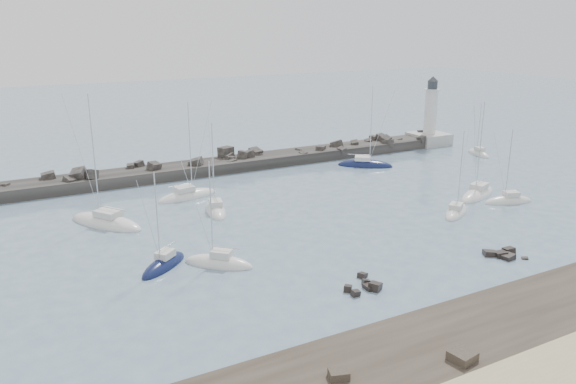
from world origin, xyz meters
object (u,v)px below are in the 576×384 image
object	(u,v)px
sailboat_2	(164,266)
sailboat_3	(216,210)
sailboat_10	(478,154)
sailboat_4	(188,197)
sailboat_5	(219,264)
sailboat_9	(477,195)
sailboat_7	(365,165)
sailboat_1	(106,223)
sailboat_6	(456,212)
sailboat_8	(508,202)
lighthouse	(429,129)

from	to	relation	value
sailboat_2	sailboat_3	xyz separation A→B (m)	(11.23, 14.29, -0.01)
sailboat_3	sailboat_10	xyz separation A→B (m)	(56.44, 7.70, -0.00)
sailboat_4	sailboat_5	distance (m)	24.61
sailboat_9	sailboat_10	bearing A→B (deg)	43.46
sailboat_5	sailboat_7	size ratio (longest dim) A/B	0.80
sailboat_7	sailboat_1	bearing A→B (deg)	-168.91
sailboat_6	sailboat_8	world-z (taller)	sailboat_6
sailboat_8	lighthouse	bearing A→B (deg)	64.18
sailboat_9	sailboat_10	xyz separation A→B (m)	(20.33, 19.27, -0.00)
lighthouse	sailboat_9	size ratio (longest dim) A/B	0.98
sailboat_2	sailboat_5	distance (m)	5.63
sailboat_5	sailboat_4	bearing A→B (deg)	78.89
sailboat_4	lighthouse	bearing A→B (deg)	12.27
sailboat_4	sailboat_5	xyz separation A→B (m)	(-4.74, -24.15, 0.01)
sailboat_8	sailboat_6	bearing A→B (deg)	179.75
sailboat_5	sailboat_9	distance (m)	42.47
sailboat_5	sailboat_9	size ratio (longest dim) A/B	0.81
sailboat_1	sailboat_5	distance (m)	19.81
sailboat_9	sailboat_5	bearing A→B (deg)	-173.29
sailboat_7	sailboat_8	distance (m)	27.14
sailboat_1	sailboat_9	xyz separation A→B (m)	(50.04, -13.22, -0.00)
sailboat_2	sailboat_9	distance (m)	47.42
sailboat_1	sailboat_3	world-z (taller)	sailboat_1
sailboat_1	sailboat_6	world-z (taller)	sailboat_1
sailboat_8	sailboat_10	world-z (taller)	sailboat_8
sailboat_7	sailboat_8	xyz separation A→B (m)	(5.42, -26.59, 0.00)
sailboat_1	sailboat_10	distance (m)	70.63
sailboat_5	sailboat_8	world-z (taller)	sailboat_5
sailboat_5	sailboat_1	bearing A→B (deg)	113.39
sailboat_2	sailboat_1	bearing A→B (deg)	99.61
sailboat_1	sailboat_6	distance (m)	45.20
sailboat_2	sailboat_4	distance (m)	24.05
lighthouse	sailboat_3	size ratio (longest dim) A/B	1.14
sailboat_1	sailboat_3	size ratio (longest dim) A/B	1.36
sailboat_2	sailboat_6	xyz separation A→B (m)	(38.96, -1.57, -0.03)
sailboat_2	sailboat_5	size ratio (longest dim) A/B	0.94
sailboat_7	sailboat_2	bearing A→B (deg)	-150.06
lighthouse	sailboat_5	size ratio (longest dim) A/B	1.21
sailboat_3	sailboat_9	distance (m)	37.92
sailboat_2	sailboat_10	distance (m)	71.16
sailboat_5	sailboat_10	xyz separation A→B (m)	(62.51, 24.23, -0.01)
sailboat_1	sailboat_7	xyz separation A→B (m)	(46.06, 9.03, -0.01)
sailboat_5	sailboat_6	size ratio (longest dim) A/B	1.02
sailboat_2	sailboat_8	world-z (taller)	sailboat_8
lighthouse	sailboat_5	distance (m)	71.01
sailboat_4	sailboat_7	size ratio (longest dim) A/B	0.98
sailboat_4	sailboat_10	xyz separation A→B (m)	(57.77, 0.07, -0.00)
lighthouse	sailboat_10	world-z (taller)	lighthouse
sailboat_2	sailboat_3	bearing A→B (deg)	51.84
sailboat_1	sailboat_5	world-z (taller)	sailboat_1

